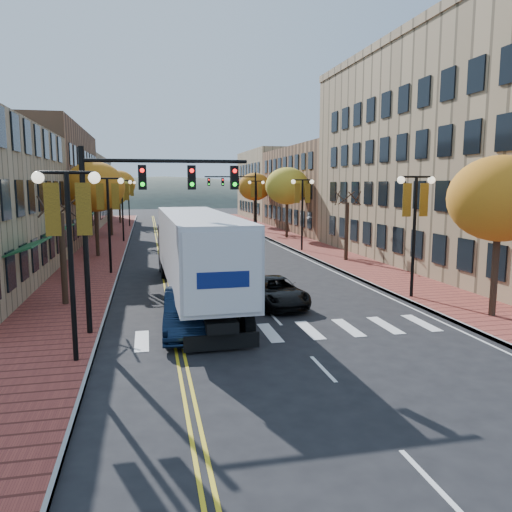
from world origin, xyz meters
TOP-DOWN VIEW (x-y plane):
  - ground at (0.00, 0.00)m, footprint 200.00×200.00m
  - sidewalk_left at (-9.00, 32.50)m, footprint 4.00×85.00m
  - sidewalk_right at (9.00, 32.50)m, footprint 4.00×85.00m
  - building_left_mid at (-17.00, 36.00)m, footprint 12.00×24.00m
  - building_left_far at (-17.00, 61.00)m, footprint 12.00×26.00m
  - building_right_near at (18.50, 16.00)m, footprint 15.00×28.00m
  - building_right_mid at (18.50, 42.00)m, footprint 15.00×24.00m
  - building_right_far at (18.50, 64.00)m, footprint 15.00×20.00m
  - tree_left_a at (-9.00, 8.00)m, footprint 0.28×0.28m
  - tree_left_b at (-9.00, 24.00)m, footprint 4.48×4.48m
  - tree_left_c at (-9.00, 40.00)m, footprint 4.16×4.16m
  - tree_left_d at (-9.00, 58.00)m, footprint 4.61×4.61m
  - tree_right_a at (9.00, 2.00)m, footprint 4.16×4.16m
  - tree_right_b at (9.00, 18.00)m, footprint 0.28×0.28m
  - tree_right_c at (9.00, 34.00)m, footprint 4.48×4.48m
  - tree_right_d at (9.00, 50.00)m, footprint 4.35×4.35m
  - lamp_left_a at (-7.50, 0.00)m, footprint 1.96×0.36m
  - lamp_left_b at (-7.50, 16.00)m, footprint 1.96×0.36m
  - lamp_left_c at (-7.50, 34.00)m, footprint 1.96×0.36m
  - lamp_left_d at (-7.50, 52.00)m, footprint 1.96×0.36m
  - lamp_right_a at (7.50, 6.00)m, footprint 1.96×0.36m
  - lamp_right_b at (7.50, 24.00)m, footprint 1.96×0.36m
  - lamp_right_c at (7.50, 42.00)m, footprint 1.96×0.36m
  - traffic_mast_near at (-5.48, 3.00)m, footprint 6.10×0.35m
  - traffic_mast_far at (5.48, 42.00)m, footprint 6.10×0.34m
  - semi_truck at (-3.00, 8.20)m, footprint 3.11×17.31m
  - navy_sedan at (-3.75, 2.68)m, footprint 2.12×5.14m
  - black_suv at (0.58, 6.24)m, footprint 2.63×4.96m
  - car_far_white at (-1.73, 51.69)m, footprint 2.11×4.52m
  - car_far_silver at (3.64, 55.15)m, footprint 2.19×4.58m
  - car_far_oncoming at (1.26, 68.39)m, footprint 1.82×4.11m

SIDE VIEW (x-z plane):
  - ground at x=0.00m, z-range 0.00..0.00m
  - sidewalk_left at x=-9.00m, z-range 0.00..0.15m
  - sidewalk_right at x=9.00m, z-range 0.00..0.15m
  - car_far_silver at x=3.64m, z-range 0.00..1.29m
  - car_far_oncoming at x=1.26m, z-range 0.00..1.31m
  - black_suv at x=0.58m, z-range 0.00..1.33m
  - car_far_white at x=-1.73m, z-range 0.00..1.50m
  - navy_sedan at x=-3.75m, z-range 0.00..1.66m
  - tree_left_a at x=-9.00m, z-range 0.15..4.35m
  - tree_right_b at x=9.00m, z-range 0.15..4.35m
  - semi_truck at x=-3.00m, z-range 0.36..4.68m
  - lamp_left_a at x=-7.50m, z-range 1.27..7.32m
  - lamp_left_b at x=-7.50m, z-range 1.27..7.32m
  - lamp_left_c at x=-7.50m, z-range 1.27..7.32m
  - lamp_left_d at x=-7.50m, z-range 1.27..7.32m
  - lamp_right_a at x=7.50m, z-range 1.27..7.32m
  - lamp_right_b at x=7.50m, z-range 1.27..7.32m
  - lamp_right_c at x=7.50m, z-range 1.27..7.32m
  - building_left_far at x=-17.00m, z-range 0.00..9.50m
  - traffic_mast_near at x=-5.48m, z-range 1.42..8.42m
  - traffic_mast_far at x=5.48m, z-range 1.42..8.42m
  - building_right_mid at x=18.50m, z-range 0.00..10.00m
  - tree_left_c at x=-9.00m, z-range 1.71..8.40m
  - tree_right_a at x=9.00m, z-range 1.71..8.40m
  - tree_right_d at x=9.00m, z-range 1.79..8.79m
  - tree_left_b at x=-9.00m, z-range 1.84..9.05m
  - tree_right_c at x=9.00m, z-range 1.84..9.05m
  - building_left_mid at x=-17.00m, z-range 0.00..11.00m
  - building_right_far at x=18.50m, z-range 0.00..11.00m
  - tree_left_d at x=-9.00m, z-range 1.89..9.31m
  - building_right_near at x=18.50m, z-range 0.00..15.00m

